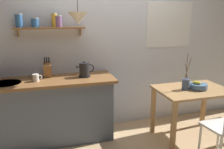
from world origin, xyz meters
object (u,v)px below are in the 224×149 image
Objects in this scene: electric_kettle at (85,70)px; knife_block at (47,69)px; fruit_bowl at (198,86)px; dining_table at (192,97)px; twig_vase at (186,84)px; coffee_mug_by_sink at (36,78)px; pendant_lamp at (78,18)px.

electric_kettle is 0.52m from knife_block.
dining_table is at bearing 158.97° from fruit_bowl.
twig_vase is 2.04m from coffee_mug_by_sink.
dining_table is 1.67× the size of pendant_lamp.
electric_kettle is at bearing -12.55° from knife_block.
pendant_lamp is (-0.09, -0.16, 0.72)m from electric_kettle.
twig_vase reaches higher than knife_block.
dining_table is at bearing -18.40° from electric_kettle.
knife_block is at bearing 162.94° from fruit_bowl.
pendant_lamp is at bearing 167.62° from fruit_bowl.
fruit_bowl is 2.24m from coffee_mug_by_sink.
dining_table is 2.09m from knife_block.
knife_block is 0.86m from pendant_lamp.
dining_table is 4.10× the size of fruit_bowl.
knife_block reaches higher than dining_table.
pendant_lamp is at bearing -10.10° from coffee_mug_by_sink.
pendant_lamp is at bearing 166.95° from twig_vase.
fruit_bowl is 2.14m from knife_block.
electric_kettle is at bearing 4.73° from coffee_mug_by_sink.
coffee_mug_by_sink is at bearing 168.21° from fruit_bowl.
twig_vase is 1.71m from pendant_lamp.
dining_table is at bearing 0.90° from twig_vase.
electric_kettle is 0.74m from pendant_lamp.
knife_block is at bearing 163.08° from dining_table.
dining_table is 2.19m from coffee_mug_by_sink.
dining_table is 7.92× the size of coffee_mug_by_sink.
coffee_mug_by_sink is (-2.18, 0.46, 0.16)m from fruit_bowl.
pendant_lamp is (-1.42, 0.33, 0.90)m from twig_vase.
electric_kettle is (-1.33, 0.49, 0.18)m from twig_vase.
electric_kettle is at bearing 161.48° from fruit_bowl.
fruit_bowl reaches higher than dining_table.
knife_block is (-1.84, 0.60, 0.19)m from twig_vase.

